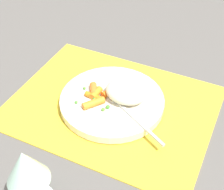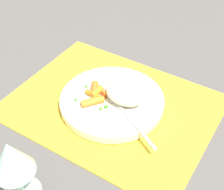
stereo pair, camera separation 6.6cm
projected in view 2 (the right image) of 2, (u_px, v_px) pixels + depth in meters
name	position (u px, v px, depth m)	size (l,w,h in m)	color
ground_plane	(112.00, 106.00, 0.79)	(2.40, 2.40, 0.00)	#565451
placemat	(112.00, 105.00, 0.79)	(0.47, 0.36, 0.01)	gold
plate	(112.00, 101.00, 0.78)	(0.25, 0.25, 0.02)	silver
rice_mound	(126.00, 93.00, 0.76)	(0.10, 0.08, 0.04)	beige
carrot_portion	(97.00, 94.00, 0.77)	(0.07, 0.10, 0.02)	orange
pea_scatter	(99.00, 97.00, 0.77)	(0.09, 0.08, 0.01)	green
fork	(123.00, 111.00, 0.74)	(0.19, 0.11, 0.01)	silver
wine_glass	(11.00, 160.00, 0.55)	(0.07, 0.07, 0.14)	#B2E0CC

